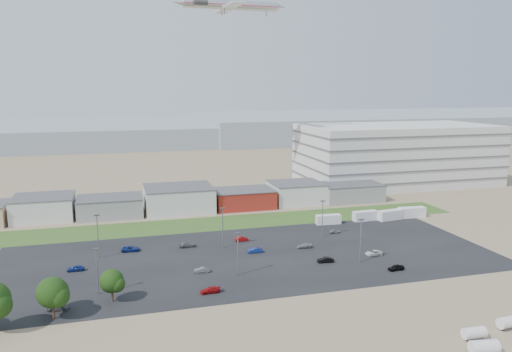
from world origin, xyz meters
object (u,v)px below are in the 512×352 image
object	(u,v)px
parked_car_0	(374,253)
parked_car_4	(202,270)
storage_tank_nw	(474,333)
airliner	(231,5)
parked_car_7	(255,250)
parked_car_8	(335,231)
parked_car_5	(76,268)
box_trailer_a	(328,219)
parked_car_9	(131,249)
parked_car_12	(304,246)
parked_car_1	(325,260)
parked_car_2	(396,268)
parked_car_10	(58,307)
parked_car_6	(188,245)
parked_car_3	(210,290)
parked_car_11	(242,239)

from	to	relation	value
parked_car_0	parked_car_4	bearing A→B (deg)	-91.73
storage_tank_nw	parked_car_4	bearing A→B (deg)	132.15
airliner	parked_car_7	distance (m)	97.95
parked_car_0	parked_car_8	distance (m)	20.04
parked_car_5	airliner	bearing A→B (deg)	144.17
parked_car_5	box_trailer_a	bearing A→B (deg)	107.51
airliner	parked_car_9	bearing A→B (deg)	-126.15
parked_car_4	parked_car_12	distance (m)	29.79
parked_car_1	airliner	bearing A→B (deg)	-170.60
box_trailer_a	parked_car_7	size ratio (longest dim) A/B	2.00
parked_car_2	parked_car_10	size ratio (longest dim) A/B	0.96
parked_car_7	parked_car_9	world-z (taller)	parked_car_9
parked_car_4	parked_car_6	xyz separation A→B (m)	(-0.60, 18.75, 0.07)
parked_car_3	parked_car_12	size ratio (longest dim) A/B	1.03
parked_car_3	parked_car_9	size ratio (longest dim) A/B	0.88
parked_car_5	parked_car_7	xyz separation A→B (m)	(42.24, 1.28, -0.03)
parked_car_3	parked_car_6	distance (m)	30.37
box_trailer_a	parked_car_7	distance (m)	34.56
storage_tank_nw	parked_car_2	world-z (taller)	storage_tank_nw
parked_car_4	parked_car_6	world-z (taller)	parked_car_6
box_trailer_a	parked_car_12	bearing A→B (deg)	-124.43
parked_car_8	parked_car_9	bearing A→B (deg)	94.08
parked_car_1	parked_car_4	world-z (taller)	parked_car_1
parked_car_2	parked_car_3	xyz separation A→B (m)	(-42.72, -1.06, -0.05)
airliner	parked_car_10	size ratio (longest dim) A/B	10.71
parked_car_0	storage_tank_nw	bearing A→B (deg)	-8.19
parked_car_2	parked_car_12	xyz separation A→B (m)	(-14.32, 20.51, -0.07)
parked_car_0	parked_car_3	distance (m)	44.45
airliner	parked_car_4	world-z (taller)	airliner
parked_car_4	parked_car_12	world-z (taller)	parked_car_12
parked_car_6	parked_car_10	xyz separation A→B (m)	(-28.35, -30.48, -0.07)
parked_car_10	parked_car_12	bearing A→B (deg)	-65.91
parked_car_8	parked_car_10	distance (m)	77.07
storage_tank_nw	parked_car_12	size ratio (longest dim) A/B	0.94
parked_car_9	parked_car_10	bearing A→B (deg)	158.40
parked_car_5	parked_car_11	distance (m)	42.85
storage_tank_nw	parked_car_6	xyz separation A→B (m)	(-38.45, 60.57, -0.49)
parked_car_1	parked_car_6	world-z (taller)	parked_car_6
parked_car_1	parked_car_9	bearing A→B (deg)	-108.76
storage_tank_nw	airliner	xyz separation A→B (m)	(-12.81, 120.01, 68.87)
parked_car_0	parked_car_4	distance (m)	42.59
parked_car_3	parked_car_9	bearing A→B (deg)	-156.54
box_trailer_a	parked_car_12	distance (m)	24.80
parked_car_9	parked_car_11	xyz separation A→B (m)	(29.00, 0.64, -0.05)
parked_car_10	parked_car_5	bearing A→B (deg)	-1.58
parked_car_7	parked_car_10	xyz separation A→B (m)	(-43.96, -21.49, -0.05)
parked_car_1	parked_car_2	bearing A→B (deg)	62.40
parked_car_0	parked_car_6	size ratio (longest dim) A/B	0.99
parked_car_1	parked_car_4	bearing A→B (deg)	-86.52
airliner	parked_car_2	world-z (taller)	airliner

